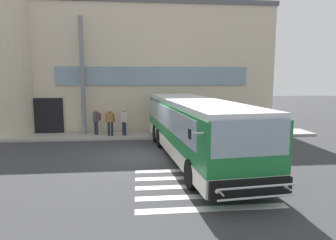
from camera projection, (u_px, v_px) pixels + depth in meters
The scene contains 9 objects.
ground_plane at pixel (140, 156), 14.19m from camera, with size 80.00×90.00×0.02m, color #353538.
bay_paint_stripes at pixel (200, 186), 10.25m from camera, with size 4.40×3.96×0.01m.
terminal_building at pixel (130, 70), 24.90m from camera, with size 20.34×13.80×8.73m.
boarding_curb at pixel (139, 135), 18.90m from camera, with size 22.54×2.00×0.15m, color #9E9B93.
entry_support_column at pixel (82, 76), 18.62m from camera, with size 0.28×0.28×7.27m, color slate.
bus_main_foreground at pixel (194, 129), 13.73m from camera, with size 3.64×11.85×2.70m.
passenger_near_column at pixel (96, 119), 18.62m from camera, with size 0.50×0.52×1.68m.
passenger_by_doorway at pixel (110, 121), 18.28m from camera, with size 0.58×0.28×1.68m.
passenger_at_curb_edge at pixel (124, 120), 18.40m from camera, with size 0.39×0.51×1.68m.
Camera 1 is at (-0.09, -13.87, 3.68)m, focal length 32.00 mm.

